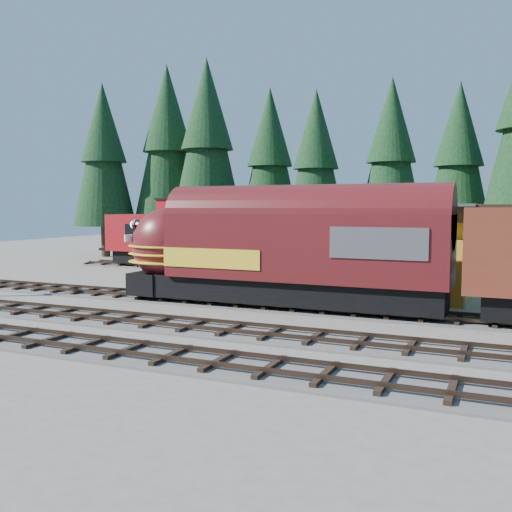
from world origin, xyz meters
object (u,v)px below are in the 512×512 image
at_px(depot, 361,244).
at_px(locomotive, 269,254).
at_px(caboose, 167,236).
at_px(pickup_truck_a, 210,276).
at_px(pickup_truck_b, 190,269).

distance_m(depot, locomotive, 7.24).
relative_size(caboose, pickup_truck_a, 1.50).
bearing_deg(pickup_truck_a, locomotive, -129.47).
xyz_separation_m(caboose, pickup_truck_b, (6.38, -7.04, -1.81)).
height_order(depot, pickup_truck_a, depot).
relative_size(pickup_truck_a, pickup_truck_b, 1.18).
bearing_deg(caboose, pickup_truck_a, -47.04).
height_order(pickup_truck_a, pickup_truck_b, pickup_truck_a).
distance_m(caboose, pickup_truck_b, 9.67).
bearing_deg(pickup_truck_b, locomotive, -145.15).
distance_m(pickup_truck_a, pickup_truck_b, 4.88).
distance_m(depot, caboose, 19.80).
bearing_deg(pickup_truck_a, pickup_truck_b, 37.97).
distance_m(caboose, pickup_truck_a, 14.47).
height_order(caboose, pickup_truck_a, caboose).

